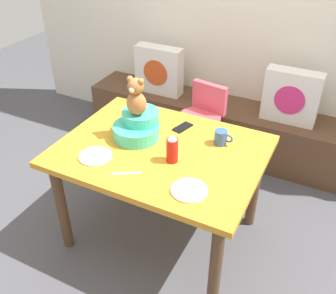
# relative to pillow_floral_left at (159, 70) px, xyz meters

# --- Properties ---
(ground_plane) EXTENTS (8.00, 8.00, 0.00)m
(ground_plane) POSITION_rel_pillow_floral_left_xyz_m (0.65, -1.20, -0.68)
(ground_plane) COLOR #4C4C51
(back_wall) EXTENTS (4.40, 0.10, 2.60)m
(back_wall) POSITION_rel_pillow_floral_left_xyz_m (0.65, 0.29, 0.62)
(back_wall) COLOR silver
(back_wall) RESTS_ON ground_plane
(window_bench) EXTENTS (2.60, 0.44, 0.46)m
(window_bench) POSITION_rel_pillow_floral_left_xyz_m (0.65, 0.02, -0.45)
(window_bench) COLOR brown
(window_bench) RESTS_ON ground_plane
(pillow_floral_left) EXTENTS (0.44, 0.15, 0.44)m
(pillow_floral_left) POSITION_rel_pillow_floral_left_xyz_m (0.00, 0.00, 0.00)
(pillow_floral_left) COLOR white
(pillow_floral_left) RESTS_ON window_bench
(pillow_floral_right) EXTENTS (0.44, 0.15, 0.44)m
(pillow_floral_right) POSITION_rel_pillow_floral_left_xyz_m (1.21, 0.00, 0.00)
(pillow_floral_right) COLOR white
(pillow_floral_right) RESTS_ON window_bench
(book_stack) EXTENTS (0.20, 0.14, 0.10)m
(book_stack) POSITION_rel_pillow_floral_left_xyz_m (0.46, 0.02, -0.17)
(book_stack) COLOR #C38A47
(book_stack) RESTS_ON window_bench
(dining_table) EXTENTS (1.25, 0.95, 0.74)m
(dining_table) POSITION_rel_pillow_floral_left_xyz_m (0.65, -1.20, -0.04)
(dining_table) COLOR orange
(dining_table) RESTS_ON ground_plane
(highchair) EXTENTS (0.37, 0.49, 0.79)m
(highchair) POSITION_rel_pillow_floral_left_xyz_m (0.59, -0.42, -0.16)
(highchair) COLOR #D84C59
(highchair) RESTS_ON ground_plane
(infant_seat_teal) EXTENTS (0.30, 0.33, 0.16)m
(infant_seat_teal) POSITION_rel_pillow_floral_left_xyz_m (0.45, -1.14, 0.13)
(infant_seat_teal) COLOR #3EC1A2
(infant_seat_teal) RESTS_ON dining_table
(teddy_bear) EXTENTS (0.13, 0.12, 0.25)m
(teddy_bear) POSITION_rel_pillow_floral_left_xyz_m (0.45, -1.14, 0.34)
(teddy_bear) COLOR #A96D39
(teddy_bear) RESTS_ON infant_seat_teal
(ketchup_bottle) EXTENTS (0.07, 0.07, 0.18)m
(ketchup_bottle) POSITION_rel_pillow_floral_left_xyz_m (0.77, -1.29, 0.15)
(ketchup_bottle) COLOR red
(ketchup_bottle) RESTS_ON dining_table
(coffee_mug) EXTENTS (0.12, 0.08, 0.09)m
(coffee_mug) POSITION_rel_pillow_floral_left_xyz_m (0.96, -0.99, 0.11)
(coffee_mug) COLOR #335999
(coffee_mug) RESTS_ON dining_table
(dinner_plate_near) EXTENTS (0.20, 0.20, 0.01)m
(dinner_plate_near) POSITION_rel_pillow_floral_left_xyz_m (0.97, -1.49, 0.07)
(dinner_plate_near) COLOR white
(dinner_plate_near) RESTS_ON dining_table
(dinner_plate_far) EXTENTS (0.20, 0.20, 0.01)m
(dinner_plate_far) POSITION_rel_pillow_floral_left_xyz_m (0.34, -1.46, 0.07)
(dinner_plate_far) COLOR white
(dinner_plate_far) RESTS_ON dining_table
(cell_phone) EXTENTS (0.11, 0.16, 0.01)m
(cell_phone) POSITION_rel_pillow_floral_left_xyz_m (0.66, -0.92, 0.06)
(cell_phone) COLOR black
(cell_phone) RESTS_ON dining_table
(table_fork) EXTENTS (0.15, 0.10, 0.01)m
(table_fork) POSITION_rel_pillow_floral_left_xyz_m (0.59, -1.52, 0.06)
(table_fork) COLOR silver
(table_fork) RESTS_ON dining_table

